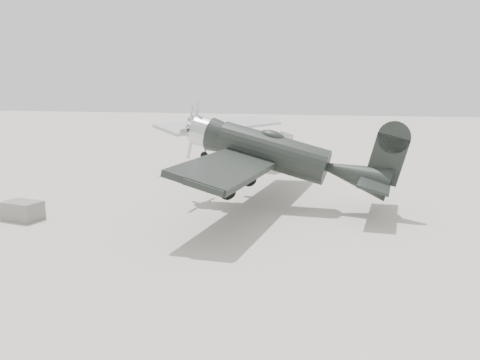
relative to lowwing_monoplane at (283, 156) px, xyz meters
name	(u,v)px	position (x,y,z in m)	size (l,w,h in m)	color
ground	(205,219)	(-2.68, -2.95, -2.31)	(160.00, 160.00, 0.00)	#A59E92
lowwing_monoplane	(283,156)	(0.00, 0.00, 0.00)	(9.71, 13.56, 4.38)	black
highwing_monoplane	(233,133)	(-5.59, 11.36, -0.12)	(8.83, 12.20, 3.50)	#959799
equipment_block	(22,211)	(-9.81, -4.95, -1.93)	(1.53, 0.96, 0.76)	slate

